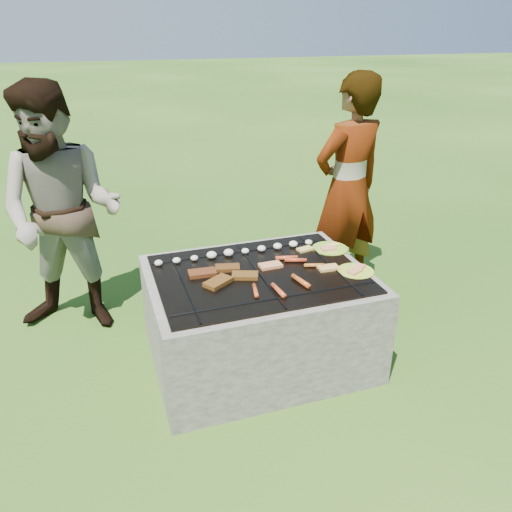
{
  "coord_description": "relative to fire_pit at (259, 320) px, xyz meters",
  "views": [
    {
      "loc": [
        -0.86,
        -2.5,
        1.95
      ],
      "look_at": [
        0.0,
        0.05,
        0.7
      ],
      "focal_mm": 35.0,
      "sensor_mm": 36.0,
      "label": 1
    }
  ],
  "objects": [
    {
      "name": "plate_far",
      "position": [
        0.56,
        0.19,
        0.33
      ],
      "size": [
        0.26,
        0.26,
        0.03
      ],
      "color": "#CBDA34",
      "rests_on": "fire_pit"
    },
    {
      "name": "pork_slabs",
      "position": [
        -0.22,
        0.02,
        0.34
      ],
      "size": [
        0.4,
        0.3,
        0.02
      ],
      "color": "brown",
      "rests_on": "fire_pit"
    },
    {
      "name": "mushrooms",
      "position": [
        -0.04,
        0.29,
        0.35
      ],
      "size": [
        1.05,
        0.06,
        0.04
      ],
      "color": "beige",
      "rests_on": "fire_pit"
    },
    {
      "name": "lawn",
      "position": [
        0.0,
        0.0,
        -0.28
      ],
      "size": [
        60.0,
        60.0,
        0.0
      ],
      "primitive_type": "plane",
      "color": "#1E4611",
      "rests_on": "ground"
    },
    {
      "name": "bystander",
      "position": [
        -1.08,
        0.79,
        0.55
      ],
      "size": [
        0.99,
        0.88,
        1.67
      ],
      "primitive_type": "imported",
      "rotation": [
        0.0,
        0.0,
        -0.37
      ],
      "color": "#A59C8A",
      "rests_on": "ground"
    },
    {
      "name": "fire_pit",
      "position": [
        0.0,
        0.0,
        0.0
      ],
      "size": [
        1.3,
        1.0,
        0.62
      ],
      "color": "#A69D93",
      "rests_on": "ground"
    },
    {
      "name": "sausages",
      "position": [
        0.15,
        -0.11,
        0.34
      ],
      "size": [
        0.53,
        0.48,
        0.03
      ],
      "color": "#E15C25",
      "rests_on": "fire_pit"
    },
    {
      "name": "plate_near",
      "position": [
        0.56,
        -0.16,
        0.33
      ],
      "size": [
        0.29,
        0.29,
        0.03
      ],
      "color": "yellow",
      "rests_on": "fire_pit"
    },
    {
      "name": "bread_on_grate",
      "position": [
        0.27,
        0.04,
        0.34
      ],
      "size": [
        0.45,
        0.38,
        0.02
      ],
      "color": "tan",
      "rests_on": "fire_pit"
    },
    {
      "name": "cook",
      "position": [
        0.94,
        0.68,
        0.56
      ],
      "size": [
        0.69,
        0.54,
        1.68
      ],
      "primitive_type": "imported",
      "rotation": [
        0.0,
        0.0,
        3.39
      ],
      "color": "gray",
      "rests_on": "ground"
    }
  ]
}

